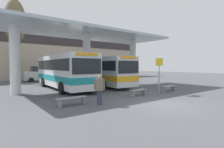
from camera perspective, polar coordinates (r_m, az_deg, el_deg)
The scene contains 12 objects.
ground_plane at distance 10.98m, azimuth 16.76°, elevation -9.37°, with size 100.00×100.00×0.00m, color #4C4C51.
townhouse_backdrop at distance 31.94m, azimuth -21.55°, elevation 6.47°, with size 40.00×0.58×7.72m.
station_canopy at distance 18.10m, azimuth -8.27°, elevation 10.83°, with size 17.88×6.78×5.67m.
transit_bus_left_bay at distance 17.89m, azimuth -15.49°, elevation 1.15°, with size 3.19×10.48×3.28m.
transit_bus_center_bay at distance 20.70m, azimuth -5.10°, elevation 1.25°, with size 3.20×11.98×3.16m.
waiting_bench_near_pillar at distance 13.53m, azimuth 8.56°, elevation -5.58°, with size 1.52×0.44×0.46m.
waiting_bench_mid_platform at distance 16.51m, azimuth 17.99°, elevation -4.16°, with size 1.74×0.44×0.46m.
waiting_bench_far_platform at distance 10.39m, azimuth -12.97°, elevation -8.07°, with size 1.80×0.44×0.46m.
info_sign_platform at distance 14.54m, azimuth 15.13°, elevation 1.75°, with size 0.90×0.09×2.88m.
pedestrian_waiting at distance 10.11m, azimuth -4.14°, elevation -4.19°, with size 0.58×0.47×1.74m.
poplar_tree_behind_left at distance 25.53m, azimuth -29.08°, elevation 14.42°, with size 2.49×2.49×10.51m.
parked_car_street at distance 27.77m, azimuth -22.42°, elevation -0.04°, with size 4.44×2.17×2.22m.
Camera 1 is at (-8.72, -6.28, 2.27)m, focal length 28.00 mm.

